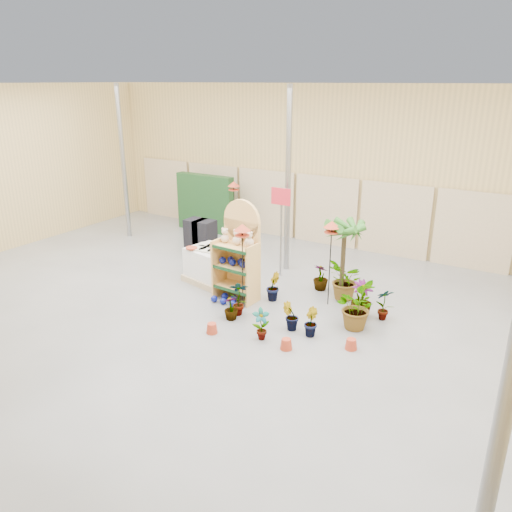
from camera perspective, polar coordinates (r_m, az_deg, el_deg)
The scene contains 24 objects.
room at distance 10.06m, azimuth -3.22°, elevation 5.87°, with size 15.20×12.10×4.70m.
display_shelf at distance 10.82m, azimuth -1.87°, elevation 0.21°, with size 0.96×0.65×2.20m.
teddy_bears at distance 10.60m, azimuth -2.09°, elevation 2.00°, with size 0.81×0.20×0.34m.
gazing_balls_shelf at distance 10.77m, azimuth -2.22°, elevation -0.69°, with size 0.81×0.28×0.15m.
gazing_balls_floor at distance 10.88m, azimuth -3.48°, elevation -5.00°, with size 0.63×0.39×0.15m.
pallet_stack at distance 11.92m, azimuth -5.15°, elevation -1.03°, with size 1.35×1.20×0.86m.
charcoal_planters at distance 13.74m, azimuth -6.35°, elevation 2.10°, with size 0.80×0.50×1.00m.
trellis_stock at distance 15.91m, azimuth -5.81°, elevation 6.03°, with size 2.00×0.30×1.80m, color #183E1A.
offer_sign at distance 11.88m, azimuth 2.87°, elevation 4.80°, with size 0.50×0.08×2.20m.
bird_table_front at distance 10.06m, azimuth -1.59°, elevation 2.95°, with size 0.34×0.34×1.85m.
bird_table_right at distance 10.33m, azimuth 8.66°, elevation 3.26°, with size 0.34×0.34×1.86m.
bird_table_back at distance 14.13m, azimuth -2.56°, elevation 7.98°, with size 0.34×0.34×1.90m.
palm at distance 10.68m, azimuth 10.12°, elevation 3.08°, with size 0.70×0.70×1.88m.
potted_plant_0 at distance 10.21m, azimuth -1.97°, elevation -4.79°, with size 0.40×0.27×0.76m, color #2D6920.
potted_plant_1 at distance 9.67m, azimuth 3.96°, elevation -6.89°, with size 0.32×0.26×0.58m, color #2D6920.
potted_plant_3 at distance 10.33m, azimuth 11.95°, elevation -4.88°, with size 0.43×0.43×0.77m, color #2D6920.
potted_plant_4 at distance 10.35m, azimuth 14.42°, elevation -5.31°, with size 0.36×0.24×0.68m, color #2D6920.
potted_plant_5 at distance 10.92m, azimuth 1.95°, elevation -3.48°, with size 0.35×0.28×0.63m, color #2D6920.
potted_plant_6 at distance 11.04m, azimuth 10.21°, elevation -2.77°, with size 0.82×0.71×0.91m, color #2D6920.
potted_plant_7 at distance 10.09m, azimuth -2.85°, elevation -5.93°, with size 0.28×0.28×0.51m, color #2D6920.
potted_plant_8 at distance 9.30m, azimuth 0.59°, elevation -7.81°, with size 0.33×0.22×0.62m, color #2D6920.
potted_plant_9 at distance 9.51m, azimuth 6.24°, elevation -7.49°, with size 0.31×0.25×0.56m, color #2D6920.
potted_plant_10 at distance 9.86m, azimuth 11.22°, elevation -5.65°, with size 0.81×0.70×0.90m, color #2D6920.
potted_plant_11 at distance 11.54m, azimuth 7.42°, elevation -2.41°, with size 0.34×0.34×0.62m, color #2D6920.
Camera 1 is at (5.52, -7.16, 4.58)m, focal length 35.00 mm.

